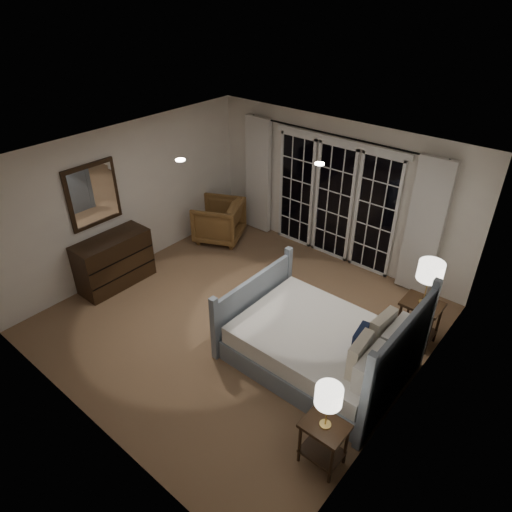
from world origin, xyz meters
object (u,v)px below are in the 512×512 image
Objects in this scene: lamp_left at (329,396)px; bed at (321,345)px; lamp_right at (431,271)px; armchair at (219,221)px; dresser at (114,261)px; nightstand_left at (324,438)px; nightstand_right at (420,316)px.

bed is at bearing 123.80° from lamp_left.
lamp_left is 2.46m from lamp_right.
lamp_right is (0.79, 1.25, 0.86)m from bed.
armchair is 2.21m from dresser.
lamp_right reaches higher than nightstand_left.
armchair is at bearing 83.11° from dresser.
dresser is (-3.65, -0.61, 0.11)m from bed.
nightstand_right is at bearing 57.78° from bed.
bed reaches higher than dresser.
dresser is (-4.45, 0.59, 0.05)m from nightstand_left.
bed is 3.30× the size of nightstand_right.
lamp_right is (-0.02, 2.45, 0.80)m from nightstand_left.
lamp_left is 5.07m from armchair.
bed reaches higher than armchair.
nightstand_left is 4.49m from dresser.
lamp_left reaches higher than nightstand_right.
armchair is (-3.38, 1.58, 0.07)m from bed.
nightstand_right is 0.75m from lamp_right.
lamp_right is (0.00, -0.00, 0.75)m from nightstand_right.
lamp_left is 0.61× the size of armchair.
lamp_left is 0.43× the size of dresser.
lamp_left is at bearing -7.57° from dresser.
lamp_left is 0.82× the size of lamp_right.
lamp_left is at bearing 30.84° from armchair.
bed is 1.61m from lamp_left.
dresser is at bearing 172.43° from nightstand_left.
bed is 1.48m from nightstand_right.
nightstand_left is 0.68× the size of armchair.
bed reaches higher than lamp_left.
bed is 1.71m from lamp_right.
lamp_right is (-0.02, 2.45, 0.17)m from lamp_left.
lamp_right is 0.74× the size of armchair.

